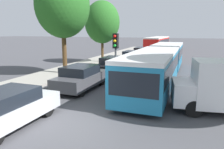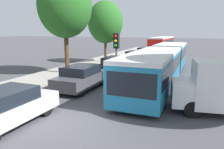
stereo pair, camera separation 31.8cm
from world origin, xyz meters
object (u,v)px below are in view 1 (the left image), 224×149
at_px(queued_car_blue, 132,57).
at_px(traffic_light, 116,48).
at_px(city_bus_rear, 157,43).
at_px(articulated_bus, 160,61).
at_px(queued_car_black, 114,66).
at_px(queued_car_silver, 8,108).
at_px(queued_car_red, 142,53).
at_px(queued_car_graphite, 81,77).
at_px(tree_left_far, 102,22).
at_px(tree_left_mid, 63,7).

relative_size(queued_car_blue, traffic_light, 1.21).
bearing_deg(city_bus_rear, articulated_bus, -168.53).
distance_m(city_bus_rear, queued_car_black, 23.48).
bearing_deg(queued_car_silver, queued_car_red, 0.06).
distance_m(queued_car_silver, queued_car_graphite, 5.67).
bearing_deg(queued_car_silver, queued_car_blue, -0.14).
bearing_deg(queued_car_red, tree_left_far, 147.69).
distance_m(city_bus_rear, tree_left_mid, 25.39).
xyz_separation_m(queued_car_black, queued_car_red, (-0.15, 10.99, -0.01)).
relative_size(city_bus_rear, tree_left_far, 1.66).
height_order(queued_car_graphite, tree_left_mid, tree_left_mid).
bearing_deg(articulated_bus, queued_car_silver, -22.60).
xyz_separation_m(queued_car_graphite, tree_left_mid, (-3.40, 3.58, 4.59)).
height_order(city_bus_rear, tree_left_far, tree_left_far).
xyz_separation_m(queued_car_silver, queued_car_blue, (0.23, 16.80, -0.00)).
relative_size(queued_car_silver, queued_car_blue, 1.00).
bearing_deg(traffic_light, tree_left_far, -150.00).
bearing_deg(traffic_light, queued_car_red, -170.75).
relative_size(city_bus_rear, queued_car_graphite, 2.61).
bearing_deg(articulated_bus, city_bus_rear, -170.97).
xyz_separation_m(queued_car_black, tree_left_far, (-3.49, 5.84, 3.68)).
distance_m(queued_car_red, tree_left_mid, 13.66).
relative_size(queued_car_blue, tree_left_far, 0.61).
bearing_deg(queued_car_blue, traffic_light, -170.01).
height_order(queued_car_black, tree_left_mid, tree_left_mid).
relative_size(city_bus_rear, queued_car_blue, 2.72).
xyz_separation_m(queued_car_silver, queued_car_black, (0.36, 10.60, 0.02)).
bearing_deg(queued_car_black, city_bus_rear, 1.09).
distance_m(queued_car_black, queued_car_red, 11.00).
bearing_deg(city_bus_rear, tree_left_mid, 173.88).
bearing_deg(queued_car_silver, traffic_light, -15.25).
height_order(city_bus_rear, traffic_light, traffic_light).
xyz_separation_m(articulated_bus, city_bus_rear, (-3.97, 23.93, 0.02)).
bearing_deg(queued_car_graphite, articulated_bus, -42.15).
relative_size(city_bus_rear, queued_car_silver, 2.71).
height_order(queued_car_black, queued_car_blue, queued_car_black).
distance_m(city_bus_rear, queued_car_silver, 34.08).
relative_size(queued_car_silver, queued_car_black, 0.97).
relative_size(queued_car_black, tree_left_far, 0.63).
distance_m(queued_car_silver, tree_left_mid, 10.89).
bearing_deg(city_bus_rear, queued_car_red, -177.77).
bearing_deg(queued_car_blue, city_bus_rear, 0.80).
bearing_deg(queued_car_red, articulated_bus, -160.44).
bearing_deg(city_bus_rear, queued_car_blue, -177.77).
distance_m(queued_car_silver, traffic_light, 7.16).
height_order(queued_car_graphite, traffic_light, traffic_light).
xyz_separation_m(queued_car_blue, queued_car_red, (-0.01, 4.80, 0.01)).
bearing_deg(queued_car_graphite, queued_car_red, -0.11).
xyz_separation_m(queued_car_silver, queued_car_graphite, (0.01, 5.67, 0.03)).
bearing_deg(queued_car_graphite, queued_car_black, -3.51).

